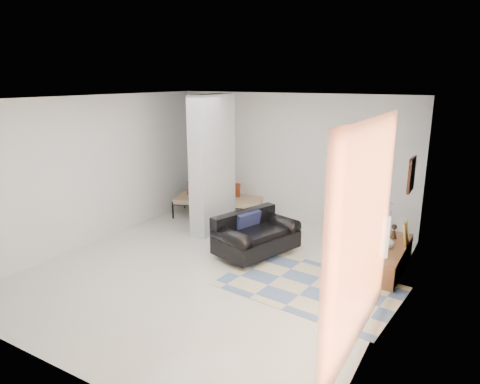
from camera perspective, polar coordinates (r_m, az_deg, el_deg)
The scene contains 17 objects.
floor at distance 7.30m, azimuth -3.25°, elevation -10.19°, with size 6.00×6.00×0.00m, color beige.
ceiling at distance 6.62m, azimuth -3.62°, elevation 12.34°, with size 6.00×6.00×0.00m, color white.
wall_back at distance 9.41m, azimuth 6.73°, elevation 4.44°, with size 6.00×6.00×0.00m, color silver.
wall_front at distance 4.75m, azimuth -23.97°, elevation -7.30°, with size 6.00×6.00×0.00m, color silver.
wall_left at distance 8.62m, azimuth -18.87°, elevation 2.77°, with size 6.00×6.00×0.00m, color silver.
wall_right at distance 5.83m, azimuth 19.77°, elevation -2.88°, with size 6.00×6.00×0.00m, color silver.
partition_column at distance 8.72m, azimuth -3.66°, elevation 3.68°, with size 0.35×1.20×2.80m, color #B6BCBE.
hallway_door at distance 10.45m, azimuth -4.05°, elevation 3.42°, with size 0.85×0.06×2.04m, color silver.
curtain at distance 4.76m, azimuth 16.23°, elevation -5.90°, with size 2.55×2.55×0.00m, color orange.
wall_art at distance 7.16m, azimuth 21.91°, elevation 2.19°, with size 0.04×0.45×0.55m, color #391B0F.
media_console at distance 7.61m, azimuth 19.37°, elevation -8.28°, with size 0.45×1.66×0.80m.
loveseat at distance 7.74m, azimuth 1.91°, elevation -5.78°, with size 1.27×1.67×0.76m.
daybed at distance 9.89m, azimuth -2.90°, elevation -0.87°, with size 2.16×1.44×0.77m.
area_rug at distance 6.81m, azimuth 9.31°, elevation -12.28°, with size 2.59×1.72×0.01m, color #C3B895.
cylinder_lamp at distance 6.98m, azimuth 18.78°, elevation -5.72°, with size 0.12×0.12×0.66m, color beige.
bronze_figurine at distance 7.91m, azimuth 19.83°, elevation -4.97°, with size 0.12×0.12×0.25m, color #312415, non-canonical shape.
vase at distance 7.46m, azimuth 19.10°, elevation -6.23°, with size 0.21×0.21×0.22m, color silver.
Camera 1 is at (3.67, -5.50, 3.09)m, focal length 32.00 mm.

